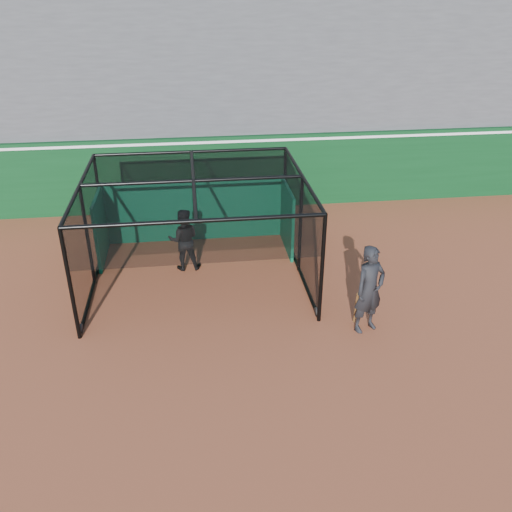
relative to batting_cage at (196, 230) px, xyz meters
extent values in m
plane|color=brown|center=(0.67, -3.70, -1.35)|extent=(120.00, 120.00, 0.00)
cube|color=#0A3716|center=(0.67, 4.80, -0.10)|extent=(50.00, 0.45, 2.50)
cube|color=white|center=(0.67, 4.80, 1.00)|extent=(50.00, 0.50, 0.08)
cube|color=#4C4C4F|center=(0.67, 8.68, 2.53)|extent=(50.00, 7.85, 7.75)
cube|color=#074F30|center=(0.00, 2.31, -0.40)|extent=(5.34, 0.10, 1.90)
cylinder|color=black|center=(-2.73, -2.26, -1.24)|extent=(0.08, 0.22, 0.22)
cylinder|color=black|center=(2.73, -2.26, -1.24)|extent=(0.08, 0.22, 0.22)
cylinder|color=black|center=(-2.73, 2.23, -1.24)|extent=(0.08, 0.22, 0.22)
cylinder|color=black|center=(2.73, 2.23, -1.24)|extent=(0.08, 0.22, 0.22)
imported|color=black|center=(-0.35, 0.50, -0.48)|extent=(0.84, 0.66, 1.73)
imported|color=black|center=(3.72, -2.92, -0.31)|extent=(0.89, 0.75, 2.08)
cylinder|color=#593819|center=(3.47, -2.87, -0.80)|extent=(0.15, 0.37, 0.97)
camera|label=1|loc=(-0.05, -12.75, 5.91)|focal=38.00mm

